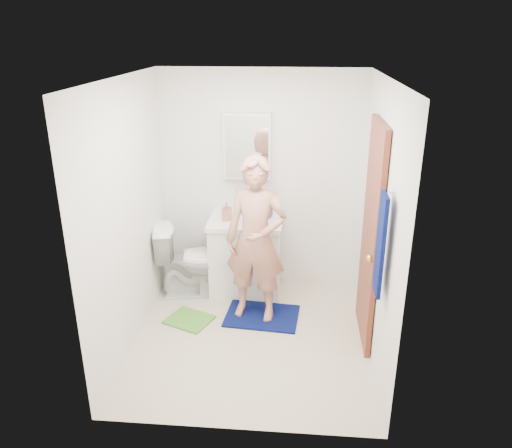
{
  "coord_description": "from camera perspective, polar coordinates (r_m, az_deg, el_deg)",
  "views": [
    {
      "loc": [
        0.39,
        -4.05,
        2.76
      ],
      "look_at": [
        0.02,
        0.25,
        1.07
      ],
      "focal_mm": 35.0,
      "sensor_mm": 36.0,
      "label": 1
    }
  ],
  "objects": [
    {
      "name": "towel",
      "position": [
        3.85,
        14.06,
        -2.36
      ],
      "size": [
        0.03,
        0.24,
        0.8
      ],
      "primitive_type": "cube",
      "color": "#081250",
      "rests_on": "wall_right"
    },
    {
      "name": "vanity_cabinet",
      "position": [
        5.53,
        -1.18,
        -3.86
      ],
      "size": [
        0.75,
        0.55,
        0.8
      ],
      "primitive_type": "cube",
      "color": "white",
      "rests_on": "floor"
    },
    {
      "name": "door_knob",
      "position": [
        4.33,
        12.89,
        -3.86
      ],
      "size": [
        0.07,
        0.07,
        0.07
      ],
      "primitive_type": "sphere",
      "color": "gold",
      "rests_on": "door"
    },
    {
      "name": "ceiling",
      "position": [
        4.09,
        -0.63,
        16.52
      ],
      "size": [
        2.2,
        2.4,
        0.02
      ],
      "primitive_type": "cube",
      "color": "white",
      "rests_on": "ground"
    },
    {
      "name": "mirror_panel",
      "position": [
        5.29,
        -1.09,
        8.75
      ],
      "size": [
        0.46,
        0.01,
        0.66
      ],
      "primitive_type": "cube",
      "color": "white",
      "rests_on": "wall_back"
    },
    {
      "name": "door",
      "position": [
        4.6,
        12.97,
        -1.33
      ],
      "size": [
        0.05,
        0.8,
        2.05
      ],
      "primitive_type": "cube",
      "color": "brown",
      "rests_on": "ground"
    },
    {
      "name": "man",
      "position": [
        4.83,
        -0.02,
        -1.87
      ],
      "size": [
        0.67,
        0.5,
        1.66
      ],
      "primitive_type": "imported",
      "rotation": [
        0.0,
        0.0,
        -0.19
      ],
      "color": "tan",
      "rests_on": "bath_mat"
    },
    {
      "name": "towel_hook",
      "position": [
        3.71,
        15.25,
        3.58
      ],
      "size": [
        0.06,
        0.02,
        0.02
      ],
      "primitive_type": "cylinder",
      "rotation": [
        0.0,
        1.57,
        0.0
      ],
      "color": "silver",
      "rests_on": "wall_right"
    },
    {
      "name": "sink_basin",
      "position": [
        5.35,
        -1.21,
        0.41
      ],
      "size": [
        0.4,
        0.4,
        0.03
      ],
      "primitive_type": "cylinder",
      "color": "white",
      "rests_on": "countertop"
    },
    {
      "name": "faucet",
      "position": [
        5.5,
        -1.02,
        1.76
      ],
      "size": [
        0.03,
        0.03,
        0.12
      ],
      "primitive_type": "cylinder",
      "color": "silver",
      "rests_on": "countertop"
    },
    {
      "name": "medicine_cabinet",
      "position": [
        5.35,
        -1.02,
        8.9
      ],
      "size": [
        0.5,
        0.12,
        0.7
      ],
      "primitive_type": "cube",
      "color": "white",
      "rests_on": "wall_back"
    },
    {
      "name": "floor",
      "position": [
        4.92,
        -0.51,
        -12.8
      ],
      "size": [
        2.2,
        2.4,
        0.02
      ],
      "primitive_type": "cube",
      "color": "beige",
      "rests_on": "ground"
    },
    {
      "name": "toothbrush_cup",
      "position": [
        5.4,
        1.34,
        1.23
      ],
      "size": [
        0.13,
        0.13,
        0.09
      ],
      "primitive_type": "imported",
      "rotation": [
        0.0,
        0.0,
        -0.13
      ],
      "color": "#5D397E",
      "rests_on": "countertop"
    },
    {
      "name": "wall_back",
      "position": [
        5.5,
        0.64,
        4.96
      ],
      "size": [
        2.2,
        0.02,
        2.4
      ],
      "primitive_type": "cube",
      "color": "white",
      "rests_on": "ground"
    },
    {
      "name": "wall_left",
      "position": [
        4.59,
        -14.48,
        0.88
      ],
      "size": [
        0.02,
        2.4,
        2.4
      ],
      "primitive_type": "cube",
      "color": "white",
      "rests_on": "ground"
    },
    {
      "name": "countertop",
      "position": [
        5.36,
        -1.21,
        0.26
      ],
      "size": [
        0.79,
        0.59,
        0.05
      ],
      "primitive_type": "cube",
      "color": "white",
      "rests_on": "vanity_cabinet"
    },
    {
      "name": "bath_mat",
      "position": [
        5.2,
        0.69,
        -10.46
      ],
      "size": [
        0.78,
        0.59,
        0.02
      ],
      "primitive_type": "cube",
      "rotation": [
        0.0,
        0.0,
        -0.09
      ],
      "color": "#081250",
      "rests_on": "floor"
    },
    {
      "name": "green_rug",
      "position": [
        5.19,
        -7.65,
        -10.78
      ],
      "size": [
        0.53,
        0.5,
        0.02
      ],
      "primitive_type": "cube",
      "rotation": [
        0.0,
        0.0,
        -0.4
      ],
      "color": "#56A135",
      "rests_on": "floor"
    },
    {
      "name": "soap_dispenser",
      "position": [
        5.31,
        -3.37,
        1.46
      ],
      "size": [
        0.1,
        0.1,
        0.2
      ],
      "primitive_type": "imported",
      "rotation": [
        0.0,
        0.0,
        -0.1
      ],
      "color": "#AD6A51",
      "rests_on": "countertop"
    },
    {
      "name": "toilet",
      "position": [
        5.51,
        -7.21,
        -4.07
      ],
      "size": [
        0.87,
        0.6,
        0.81
      ],
      "primitive_type": "imported",
      "rotation": [
        0.0,
        0.0,
        1.77
      ],
      "color": "white",
      "rests_on": "floor"
    },
    {
      "name": "wall_front",
      "position": [
        3.27,
        -2.61,
        -7.13
      ],
      "size": [
        2.2,
        0.02,
        2.4
      ],
      "primitive_type": "cube",
      "color": "white",
      "rests_on": "ground"
    },
    {
      "name": "wall_right",
      "position": [
        4.4,
        13.98,
        0.0
      ],
      "size": [
        0.02,
        2.4,
        2.4
      ],
      "primitive_type": "cube",
      "color": "white",
      "rests_on": "ground"
    }
  ]
}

